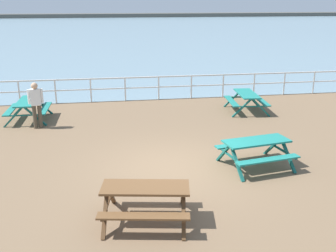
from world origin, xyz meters
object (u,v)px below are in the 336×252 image
(picnic_table_near_right, at_px, (28,105))
(picnic_table_seaward, at_px, (247,98))
(picnic_table_near_left, at_px, (256,147))
(picnic_table_far_right, at_px, (145,195))
(visitor, at_px, (36,102))

(picnic_table_near_right, bearing_deg, picnic_table_seaward, -89.65)
(picnic_table_near_left, distance_m, picnic_table_near_right, 8.89)
(picnic_table_near_left, height_order, picnic_table_near_right, same)
(picnic_table_near_left, height_order, picnic_table_far_right, same)
(picnic_table_far_right, relative_size, picnic_table_seaward, 1.06)
(picnic_table_near_right, relative_size, visitor, 1.11)
(picnic_table_far_right, relative_size, visitor, 1.23)
(picnic_table_seaward, bearing_deg, picnic_table_far_right, 152.28)
(picnic_table_seaward, bearing_deg, picnic_table_near_right, 94.19)
(picnic_table_near_left, bearing_deg, visitor, 135.14)
(picnic_table_far_right, bearing_deg, picnic_table_seaward, 67.26)
(picnic_table_near_right, xyz_separation_m, picnic_table_far_right, (3.61, -7.87, 0.00))
(picnic_table_seaward, bearing_deg, picnic_table_near_left, 167.73)
(picnic_table_near_left, relative_size, picnic_table_far_right, 0.99)
(picnic_table_seaward, distance_m, visitor, 8.19)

